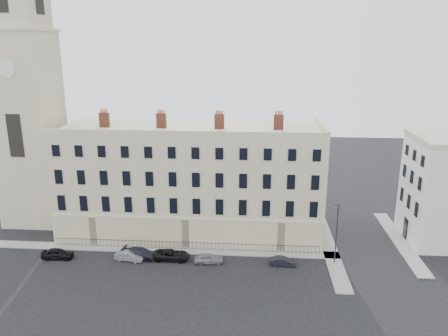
{
  "coord_description": "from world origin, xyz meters",
  "views": [
    {
      "loc": [
        2.99,
        -46.52,
        26.18
      ],
      "look_at": [
        -1.22,
        10.0,
        9.98
      ],
      "focal_mm": 35.0,
      "sensor_mm": 36.0,
      "label": 1
    }
  ],
  "objects": [
    {
      "name": "car_e",
      "position": [
        -2.5,
        1.95,
        0.61
      ],
      "size": [
        3.69,
        1.75,
        1.22
      ],
      "primitive_type": "imported",
      "rotation": [
        0.0,
        0.0,
        1.66
      ],
      "color": "gray",
      "rests_on": "ground"
    },
    {
      "name": "pavement_east_return",
      "position": [
        13.0,
        8.0,
        0.06
      ],
      "size": [
        2.0,
        24.0,
        0.12
      ],
      "primitive_type": "cube",
      "color": "gray",
      "rests_on": "ground"
    },
    {
      "name": "pavement_adjacent",
      "position": [
        23.0,
        10.0,
        0.06
      ],
      "size": [
        2.0,
        20.0,
        0.12
      ],
      "primitive_type": "cube",
      "color": "gray",
      "rests_on": "ground"
    },
    {
      "name": "ground",
      "position": [
        0.0,
        0.0,
        0.0
      ],
      "size": [
        160.0,
        160.0,
        0.0
      ],
      "primitive_type": "plane",
      "color": "black",
      "rests_on": "ground"
    },
    {
      "name": "car_b",
      "position": [
        -12.5,
        1.89,
        0.6
      ],
      "size": [
        3.77,
        1.79,
        1.19
      ],
      "primitive_type": "imported",
      "rotation": [
        0.0,
        0.0,
        1.42
      ],
      "color": "gray",
      "rests_on": "ground"
    },
    {
      "name": "church_tower",
      "position": [
        -30.0,
        14.0,
        18.66
      ],
      "size": [
        8.0,
        8.13,
        44.0
      ],
      "color": "beige",
      "rests_on": "ground"
    },
    {
      "name": "streetlamp",
      "position": [
        12.95,
        2.9,
        4.38
      ],
      "size": [
        0.76,
        1.63,
        7.89
      ],
      "rotation": [
        0.0,
        0.0,
        0.37
      ],
      "color": "#323238",
      "rests_on": "ground"
    },
    {
      "name": "car_d",
      "position": [
        -7.28,
        2.52,
        0.63
      ],
      "size": [
        4.57,
        2.15,
        1.26
      ],
      "primitive_type": "imported",
      "rotation": [
        0.0,
        0.0,
        1.56
      ],
      "color": "black",
      "rests_on": "ground"
    },
    {
      "name": "car_c",
      "position": [
        -11.28,
        2.58,
        0.67
      ],
      "size": [
        4.84,
        2.51,
        1.34
      ],
      "primitive_type": "imported",
      "rotation": [
        0.0,
        0.0,
        1.43
      ],
      "color": "#20212B",
      "rests_on": "ground"
    },
    {
      "name": "car_a",
      "position": [
        -21.68,
        1.71,
        0.67
      ],
      "size": [
        4.02,
        1.78,
        1.34
      ],
      "primitive_type": "imported",
      "rotation": [
        0.0,
        0.0,
        1.62
      ],
      "color": "black",
      "rests_on": "ground"
    },
    {
      "name": "railings",
      "position": [
        -6.0,
        5.4,
        0.55
      ],
      "size": [
        35.0,
        0.04,
        0.96
      ],
      "color": "black",
      "rests_on": "ground"
    },
    {
      "name": "car_f",
      "position": [
        6.57,
        2.06,
        0.53
      ],
      "size": [
        3.27,
        1.32,
        1.06
      ],
      "primitive_type": "imported",
      "rotation": [
        0.0,
        0.0,
        1.51
      ],
      "color": "black",
      "rests_on": "ground"
    },
    {
      "name": "pavement_terrace",
      "position": [
        -10.0,
        5.0,
        0.06
      ],
      "size": [
        48.0,
        2.0,
        0.12
      ],
      "primitive_type": "cube",
      "color": "gray",
      "rests_on": "ground"
    },
    {
      "name": "terrace",
      "position": [
        -5.97,
        11.97,
        7.5
      ],
      "size": [
        36.22,
        12.22,
        17.0
      ],
      "color": "beige",
      "rests_on": "ground"
    }
  ]
}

